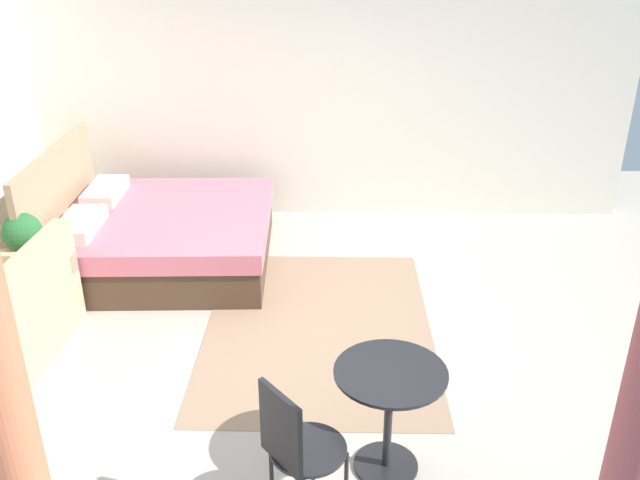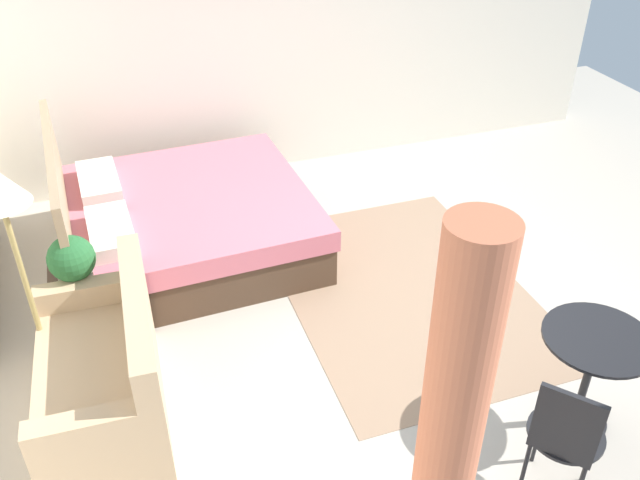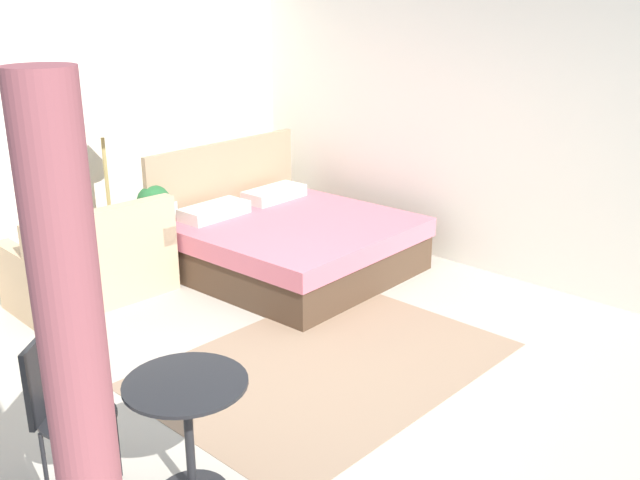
% 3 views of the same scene
% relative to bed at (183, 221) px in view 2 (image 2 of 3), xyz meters
% --- Properties ---
extents(ground_plane, '(8.39, 9.57, 0.02)m').
position_rel_bed_xyz_m(ground_plane, '(-1.32, -1.63, -0.30)').
color(ground_plane, '#B2A899').
extents(wall_right, '(0.12, 6.57, 2.84)m').
position_rel_bed_xyz_m(wall_right, '(1.37, -1.63, 1.12)').
color(wall_right, silver).
rests_on(wall_right, ground).
extents(area_rug, '(2.58, 1.84, 0.01)m').
position_rel_bed_xyz_m(area_rug, '(-1.16, -1.58, -0.29)').
color(area_rug, '#93755B').
rests_on(area_rug, ground).
extents(bed, '(2.03, 2.08, 1.16)m').
position_rel_bed_xyz_m(bed, '(0.00, 0.00, 0.00)').
color(bed, '#473323').
rests_on(bed, ground).
extents(couch, '(1.39, 0.79, 0.89)m').
position_rel_bed_xyz_m(couch, '(-1.69, 0.75, 0.01)').
color(couch, tan).
rests_on(couch, ground).
extents(nightstand, '(0.49, 0.40, 0.49)m').
position_rel_bed_xyz_m(nightstand, '(-0.84, 0.87, -0.05)').
color(nightstand, '#38281E').
rests_on(nightstand, ground).
extents(potted_plant, '(0.32, 0.32, 0.41)m').
position_rel_bed_xyz_m(potted_plant, '(-0.94, 0.86, 0.41)').
color(potted_plant, tan).
rests_on(potted_plant, nightstand).
extents(vase, '(0.08, 0.08, 0.20)m').
position_rel_bed_xyz_m(vase, '(-0.72, 0.87, 0.29)').
color(vase, silver).
rests_on(vase, nightstand).
extents(floor_lamp, '(0.35, 0.35, 1.63)m').
position_rel_bed_xyz_m(floor_lamp, '(-1.26, 1.13, 1.10)').
color(floor_lamp, '#99844C').
rests_on(floor_lamp, ground).
extents(balcony_table, '(0.65, 0.65, 0.71)m').
position_rel_bed_xyz_m(balcony_table, '(-2.75, -2.02, 0.20)').
color(balcony_table, black).
rests_on(balcony_table, ground).
extents(cafe_chair_near_window, '(0.58, 0.58, 0.92)m').
position_rel_bed_xyz_m(cafe_chair_near_window, '(-3.19, -1.50, 0.26)').
color(cafe_chair_near_window, black).
rests_on(cafe_chair_near_window, ground).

